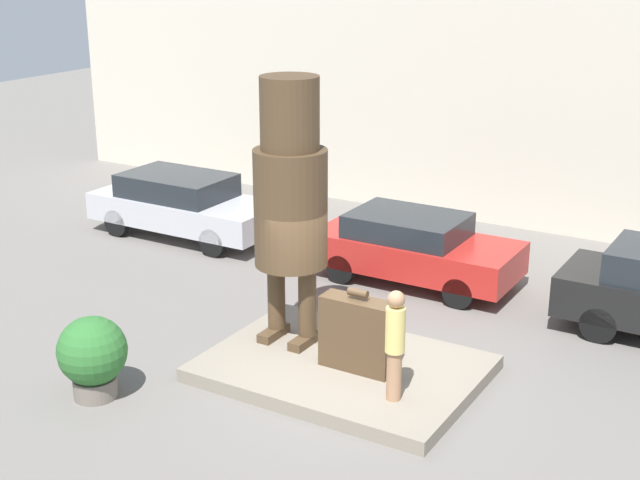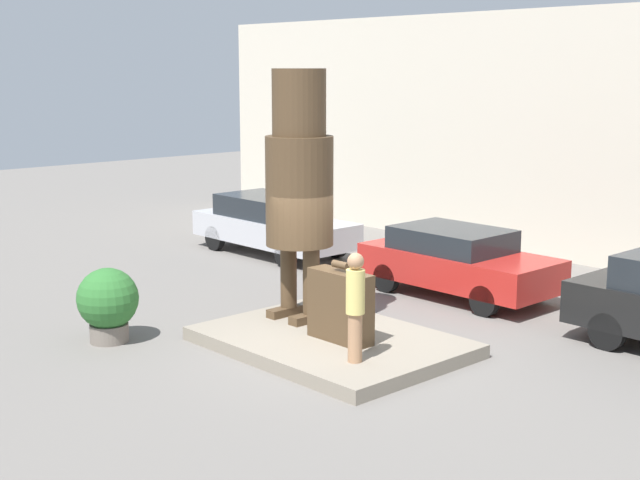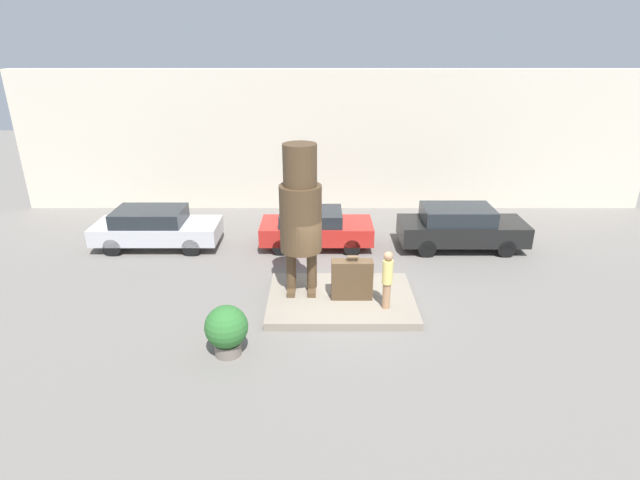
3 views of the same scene
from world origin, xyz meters
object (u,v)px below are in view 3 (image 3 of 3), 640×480
object	(u,v)px
parked_car_black	(459,227)
planter_pot	(225,329)
tourist	(386,278)
parked_car_silver	(153,227)
statue_figure	(299,209)
giant_suitcase	(350,279)
parked_car_red	(313,227)

from	to	relation	value
parked_car_black	planter_pot	xyz separation A→B (m)	(-7.47, -6.75, -0.14)
tourist	parked_car_silver	world-z (taller)	tourist
statue_figure	planter_pot	bearing A→B (deg)	-120.95
parked_car_silver	statue_figure	bearing A→B (deg)	-35.66
giant_suitcase	parked_car_silver	distance (m)	8.31
statue_figure	planter_pot	world-z (taller)	statue_figure
statue_figure	giant_suitcase	xyz separation A→B (m)	(1.48, -0.41, -2.01)
parked_car_silver	parked_car_red	world-z (taller)	parked_car_silver
parked_car_black	planter_pot	world-z (taller)	parked_car_black
parked_car_silver	parked_car_black	distance (m)	11.31
statue_figure	parked_car_red	size ratio (longest dim) A/B	1.07
statue_figure	parked_car_red	xyz separation A→B (m)	(0.37, 4.04, -2.07)
tourist	parked_car_black	size ratio (longest dim) A/B	0.37
giant_suitcase	parked_car_red	distance (m)	4.58
giant_suitcase	parked_car_black	size ratio (longest dim) A/B	0.29
parked_car_black	statue_figure	bearing A→B (deg)	-146.12
statue_figure	tourist	size ratio (longest dim) A/B	2.60
parked_car_silver	parked_car_black	world-z (taller)	parked_car_black
tourist	parked_car_silver	distance (m)	9.42
planter_pot	tourist	bearing A→B (deg)	24.57
tourist	parked_car_red	distance (m)	5.45
statue_figure	giant_suitcase	size ratio (longest dim) A/B	3.30
parked_car_silver	parked_car_red	size ratio (longest dim) A/B	1.11
tourist	parked_car_silver	xyz separation A→B (m)	(-7.98, 4.99, -0.38)
tourist	parked_car_red	bearing A→B (deg)	112.05
parked_car_black	planter_pot	bearing A→B (deg)	-137.93
giant_suitcase	planter_pot	distance (m)	4.06
parked_car_black	tourist	bearing A→B (deg)	-124.47
parked_car_red	parked_car_black	xyz separation A→B (m)	(5.37, -0.18, 0.09)
parked_car_red	parked_car_silver	bearing A→B (deg)	-179.60
giant_suitcase	tourist	bearing A→B (deg)	-32.27
parked_car_silver	parked_car_black	xyz separation A→B (m)	(11.31, -0.14, 0.06)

